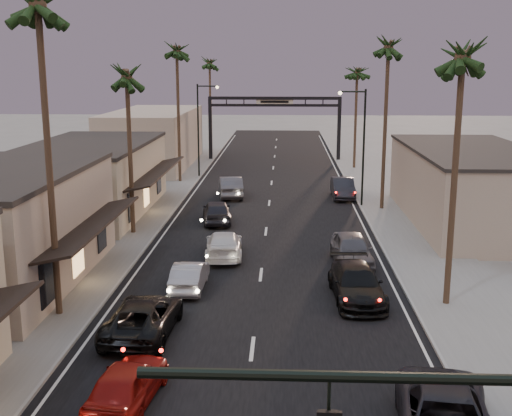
# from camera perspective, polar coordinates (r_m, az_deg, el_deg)

# --- Properties ---
(ground) EXTENTS (200.00, 200.00, 0.00)m
(ground) POSITION_cam_1_polar(r_m,az_deg,el_deg) (45.23, 1.00, -1.14)
(ground) COLOR slate
(ground) RESTS_ON ground
(road) EXTENTS (14.00, 120.00, 0.02)m
(road) POSITION_cam_1_polar(r_m,az_deg,el_deg) (50.10, 1.16, 0.21)
(road) COLOR black
(road) RESTS_ON ground
(sidewalk_left) EXTENTS (5.00, 92.00, 0.12)m
(sidewalk_left) POSITION_cam_1_polar(r_m,az_deg,el_deg) (57.93, -8.11, 1.83)
(sidewalk_left) COLOR slate
(sidewalk_left) RESTS_ON ground
(sidewalk_right) EXTENTS (5.00, 92.00, 0.12)m
(sidewalk_right) POSITION_cam_1_polar(r_m,az_deg,el_deg) (57.54, 10.83, 1.66)
(sidewalk_right) COLOR slate
(sidewalk_right) RESTS_ON ground
(storefront_far) EXTENTS (8.00, 16.00, 5.00)m
(storefront_far) POSITION_cam_1_polar(r_m,az_deg,el_deg) (48.76, -14.39, 2.47)
(storefront_far) COLOR #C0B393
(storefront_far) RESTS_ON ground
(storefront_dist) EXTENTS (8.00, 20.00, 6.00)m
(storefront_dist) POSITION_cam_1_polar(r_m,az_deg,el_deg) (70.80, -9.06, 6.13)
(storefront_dist) COLOR gray
(storefront_dist) RESTS_ON ground
(building_right) EXTENTS (8.00, 18.00, 5.00)m
(building_right) POSITION_cam_1_polar(r_m,az_deg,el_deg) (46.50, 18.54, 1.73)
(building_right) COLOR gray
(building_right) RESTS_ON ground
(arch) EXTENTS (15.20, 0.40, 7.27)m
(arch) POSITION_cam_1_polar(r_m,az_deg,el_deg) (74.13, 1.66, 8.53)
(arch) COLOR black
(arch) RESTS_ON ground
(streetlight_right) EXTENTS (2.13, 0.30, 9.00)m
(streetlight_right) POSITION_cam_1_polar(r_m,az_deg,el_deg) (49.57, 9.25, 6.16)
(streetlight_right) COLOR black
(streetlight_right) RESTS_ON ground
(streetlight_left) EXTENTS (2.13, 0.30, 9.00)m
(streetlight_left) POSITION_cam_1_polar(r_m,az_deg,el_deg) (62.69, -4.92, 7.57)
(streetlight_left) COLOR black
(streetlight_left) RESTS_ON ground
(palm_lc) EXTENTS (3.20, 3.20, 12.20)m
(palm_lc) POSITION_cam_1_polar(r_m,az_deg,el_deg) (41.12, -11.44, 11.98)
(palm_lc) COLOR #38281C
(palm_lc) RESTS_ON ground
(palm_ld) EXTENTS (3.20, 3.20, 14.20)m
(palm_ld) POSITION_cam_1_polar(r_m,az_deg,el_deg) (59.77, -7.07, 14.09)
(palm_ld) COLOR #38281C
(palm_ld) RESTS_ON ground
(palm_ra) EXTENTS (3.20, 3.20, 13.20)m
(palm_ra) POSITION_cam_1_polar(r_m,az_deg,el_deg) (28.92, 17.95, 13.45)
(palm_ra) COLOR #38281C
(palm_ra) RESTS_ON ground
(palm_rb) EXTENTS (3.20, 3.20, 14.20)m
(palm_rb) POSITION_cam_1_polar(r_m,az_deg,el_deg) (48.54, 11.72, 14.32)
(palm_rb) COLOR #38281C
(palm_rb) RESTS_ON ground
(palm_rc) EXTENTS (3.20, 3.20, 12.20)m
(palm_rc) POSITION_cam_1_polar(r_m,az_deg,el_deg) (68.35, 9.00, 12.19)
(palm_rc) COLOR #38281C
(palm_rc) RESTS_ON ground
(palm_far) EXTENTS (3.20, 3.20, 13.20)m
(palm_far) POSITION_cam_1_polar(r_m,az_deg,el_deg) (82.49, -4.15, 13.01)
(palm_far) COLOR #38281C
(palm_far) RESTS_ON ground
(oncoming_red) EXTENTS (2.24, 4.52, 1.48)m
(oncoming_red) POSITION_cam_1_polar(r_m,az_deg,el_deg) (21.69, -11.39, -15.01)
(oncoming_red) COLOR maroon
(oncoming_red) RESTS_ON ground
(oncoming_pickup) EXTENTS (2.71, 5.52, 1.51)m
(oncoming_pickup) POSITION_cam_1_polar(r_m,az_deg,el_deg) (26.69, -9.99, -9.50)
(oncoming_pickup) COLOR black
(oncoming_pickup) RESTS_ON ground
(oncoming_silver) EXTENTS (1.50, 4.15, 1.36)m
(oncoming_silver) POSITION_cam_1_polar(r_m,az_deg,el_deg) (31.60, -5.93, -5.99)
(oncoming_silver) COLOR gray
(oncoming_silver) RESTS_ON ground
(oncoming_white) EXTENTS (2.42, 5.16, 1.46)m
(oncoming_white) POSITION_cam_1_polar(r_m,az_deg,el_deg) (36.67, -2.88, -3.24)
(oncoming_white) COLOR silver
(oncoming_white) RESTS_ON ground
(oncoming_dgrey) EXTENTS (2.51, 4.88, 1.59)m
(oncoming_dgrey) POSITION_cam_1_polar(r_m,az_deg,el_deg) (44.62, -3.51, -0.30)
(oncoming_dgrey) COLOR black
(oncoming_dgrey) RESTS_ON ground
(oncoming_grey_far) EXTENTS (2.52, 5.42, 1.72)m
(oncoming_grey_far) POSITION_cam_1_polar(r_m,az_deg,el_deg) (53.43, -2.26, 1.91)
(oncoming_grey_far) COLOR #454549
(oncoming_grey_far) RESTS_ON ground
(curbside_black) EXTENTS (2.53, 5.58, 1.59)m
(curbside_black) POSITION_cam_1_polar(r_m,az_deg,el_deg) (30.31, 8.92, -6.67)
(curbside_black) COLOR black
(curbside_black) RESTS_ON ground
(curbside_grey) EXTENTS (2.25, 5.12, 1.71)m
(curbside_grey) POSITION_cam_1_polar(r_m,az_deg,el_deg) (35.54, 8.49, -3.66)
(curbside_grey) COLOR #46464A
(curbside_grey) RESTS_ON ground
(curbside_far) EXTENTS (1.77, 4.97, 1.63)m
(curbside_far) POSITION_cam_1_polar(r_m,az_deg,el_deg) (53.45, 7.72, 1.77)
(curbside_far) COLOR black
(curbside_far) RESTS_ON ground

